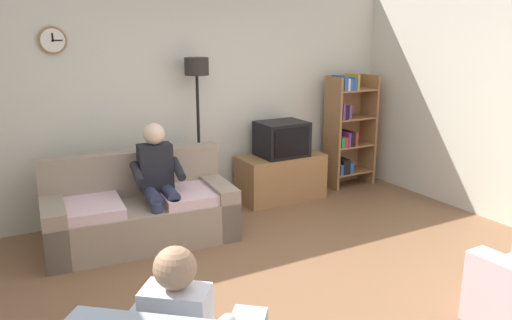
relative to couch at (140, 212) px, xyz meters
The scene contains 8 objects.
ground_plane 2.08m from the couch, 62.62° to the right, with size 12.00×12.00×0.00m, color brown.
back_wall_assembly 1.63m from the couch, 41.68° to the left, with size 6.20×0.17×2.70m.
couch is the anchor object (origin of this frame).
tv_stand 2.04m from the couch, 12.17° to the left, with size 1.10×0.56×0.59m.
tv 2.09m from the couch, 11.49° to the left, with size 0.60×0.49×0.44m.
bookshelf 3.20m from the couch, ahead, with size 0.68×0.36×1.58m.
floor_lamp 1.54m from the couch, 30.36° to the left, with size 0.28×0.28×1.85m.
person_on_couch 0.44m from the couch, 31.31° to the right, with size 0.54×0.56×1.24m.
Camera 1 is at (-2.26, -3.04, 2.16)m, focal length 34.98 mm.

